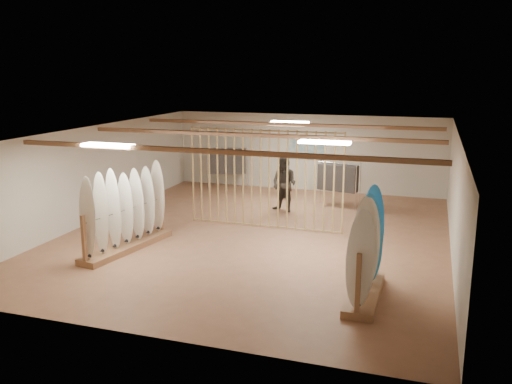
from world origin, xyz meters
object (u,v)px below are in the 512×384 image
(shopper_a, at_px, (286,173))
(rack_right, at_px, (366,263))
(clothing_rack_a, at_px, (228,161))
(rack_left, at_px, (126,222))
(shopper_b, at_px, (284,180))
(clothing_rack_b, at_px, (338,178))

(shopper_a, bearing_deg, rack_right, 160.28)
(clothing_rack_a, relative_size, shopper_a, 0.88)
(rack_left, relative_size, shopper_b, 1.48)
(rack_left, distance_m, clothing_rack_a, 7.56)
(clothing_rack_a, xyz_separation_m, clothing_rack_b, (4.45, -1.65, -0.05))
(rack_right, bearing_deg, clothing_rack_b, 104.37)
(rack_left, bearing_deg, rack_right, -0.74)
(rack_left, xyz_separation_m, rack_right, (5.99, -1.12, 0.01))
(clothing_rack_b, relative_size, shopper_a, 0.84)
(rack_right, bearing_deg, shopper_b, 119.07)
(clothing_rack_a, height_order, shopper_a, shopper_a)
(shopper_b, bearing_deg, rack_left, -99.60)
(clothing_rack_a, distance_m, shopper_a, 2.76)
(shopper_b, bearing_deg, rack_right, -41.34)
(clothing_rack_a, height_order, clothing_rack_b, clothing_rack_a)
(clothing_rack_a, height_order, shopper_b, shopper_b)
(rack_left, xyz_separation_m, shopper_a, (2.34, 6.52, 0.19))
(clothing_rack_b, height_order, shopper_b, shopper_b)
(clothing_rack_a, bearing_deg, shopper_b, -60.80)
(shopper_b, bearing_deg, clothing_rack_b, 55.58)
(clothing_rack_a, distance_m, clothing_rack_b, 4.74)
(clothing_rack_b, height_order, shopper_a, shopper_a)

